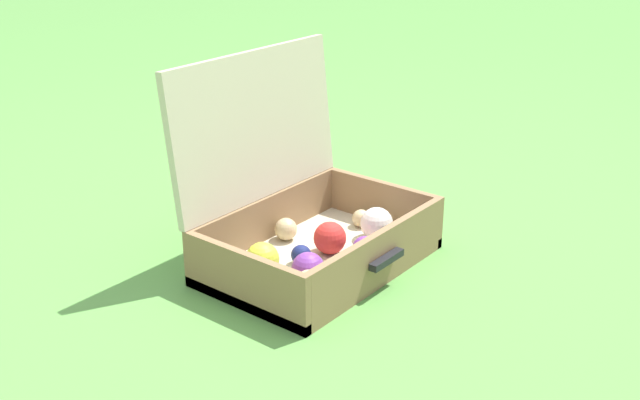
# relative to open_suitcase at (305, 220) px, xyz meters

# --- Properties ---
(ground_plane) EXTENTS (16.00, 16.00, 0.00)m
(ground_plane) POSITION_rel_open_suitcase_xyz_m (-0.08, -0.04, -0.11)
(ground_plane) COLOR #569342
(open_suitcase) EXTENTS (0.53, 0.42, 0.48)m
(open_suitcase) POSITION_rel_open_suitcase_xyz_m (0.00, 0.00, 0.00)
(open_suitcase) COLOR beige
(open_suitcase) RESTS_ON ground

